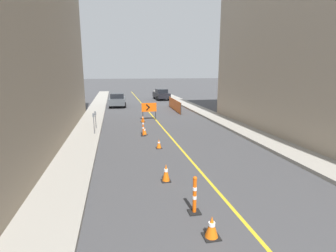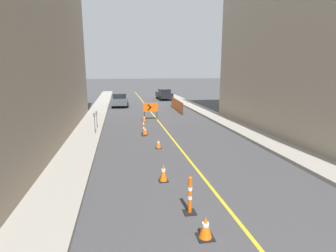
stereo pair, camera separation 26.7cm
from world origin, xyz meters
name	(u,v)px [view 2 (the right image)]	position (x,y,z in m)	size (l,w,h in m)	color
lane_stripe	(152,113)	(0.00, 28.59, 0.00)	(0.12, 57.18, 0.01)	gold
sidewalk_left	(97,114)	(-5.45, 28.59, 0.09)	(1.89, 57.18, 0.17)	#9E998E
sidewalk_right	(204,111)	(5.45, 28.59, 0.09)	(1.89, 57.18, 0.17)	#9E998E
traffic_cone_second	(205,227)	(-1.16, 8.29, 0.29)	(0.43, 0.43, 0.59)	black
traffic_cone_third	(163,173)	(-1.63, 11.97, 0.35)	(0.36, 0.36, 0.71)	black
traffic_cone_fourth	(159,144)	(-1.17, 16.38, 0.26)	(0.33, 0.33, 0.53)	black
traffic_cone_fifth	(145,131)	(-1.59, 19.68, 0.26)	(0.39, 0.39, 0.53)	black
traffic_cone_farthest	(144,119)	(-1.22, 24.16, 0.27)	(0.37, 0.37, 0.55)	black
delineator_post_front	(190,197)	(-1.24, 9.53, 0.51)	(0.37, 0.37, 1.17)	black
delineator_post_rear	(144,128)	(-1.70, 19.39, 0.53)	(0.31, 0.31, 1.22)	black
arrow_barricade_primary	(151,108)	(-0.57, 24.98, 1.06)	(1.30, 0.10, 1.49)	#EF560C
safety_mesh_fence	(177,105)	(2.90, 30.23, 0.59)	(0.25, 6.58, 1.18)	#EF560C
parked_car_curb_near	(120,100)	(-3.14, 34.50, 0.80)	(2.02, 4.39, 1.59)	#474C51
parked_car_curb_mid	(164,94)	(3.37, 41.03, 0.80)	(2.03, 4.39, 1.59)	black
parking_meter_near_curb	(94,119)	(-4.85, 19.99, 1.13)	(0.12, 0.11, 1.37)	#4C4C51
parking_meter_far_curb	(97,116)	(-4.85, 21.65, 1.05)	(0.12, 0.11, 1.25)	#4C4C51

